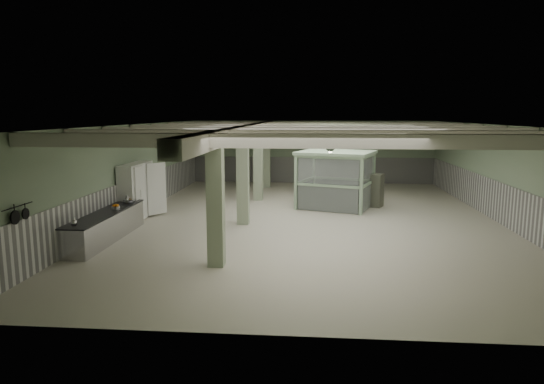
# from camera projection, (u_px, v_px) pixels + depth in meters

# --- Properties ---
(floor) EXTENTS (20.00, 20.00, 0.00)m
(floor) POSITION_uv_depth(u_px,v_px,m) (311.00, 219.00, 18.66)
(floor) COLOR beige
(floor) RESTS_ON ground
(ceiling) EXTENTS (14.00, 20.00, 0.02)m
(ceiling) POSITION_uv_depth(u_px,v_px,m) (312.00, 125.00, 18.08)
(ceiling) COLOR silver
(ceiling) RESTS_ON wall_back
(wall_back) EXTENTS (14.00, 0.02, 3.60)m
(wall_back) POSITION_uv_depth(u_px,v_px,m) (312.00, 152.00, 28.21)
(wall_back) COLOR #8EA584
(wall_back) RESTS_ON floor
(wall_front) EXTENTS (14.00, 0.02, 3.60)m
(wall_front) POSITION_uv_depth(u_px,v_px,m) (310.00, 241.00, 8.54)
(wall_front) COLOR #8EA584
(wall_front) RESTS_ON floor
(wall_left) EXTENTS (0.02, 20.00, 3.60)m
(wall_left) POSITION_uv_depth(u_px,v_px,m) (133.00, 171.00, 18.95)
(wall_left) COLOR #8EA584
(wall_left) RESTS_ON floor
(wall_right) EXTENTS (0.02, 20.00, 3.60)m
(wall_right) POSITION_uv_depth(u_px,v_px,m) (503.00, 175.00, 17.80)
(wall_right) COLOR #8EA584
(wall_right) RESTS_ON floor
(wainscot_left) EXTENTS (0.05, 19.90, 1.50)m
(wainscot_left) POSITION_uv_depth(u_px,v_px,m) (134.00, 197.00, 19.12)
(wainscot_left) COLOR silver
(wainscot_left) RESTS_ON floor
(wainscot_right) EXTENTS (0.05, 19.90, 1.50)m
(wainscot_right) POSITION_uv_depth(u_px,v_px,m) (500.00, 203.00, 17.97)
(wainscot_right) COLOR silver
(wainscot_right) RESTS_ON floor
(wainscot_back) EXTENTS (13.90, 0.05, 1.50)m
(wainscot_back) POSITION_uv_depth(u_px,v_px,m) (312.00, 170.00, 28.35)
(wainscot_back) COLOR silver
(wainscot_back) RESTS_ON floor
(girder) EXTENTS (0.45, 19.90, 0.40)m
(girder) POSITION_uv_depth(u_px,v_px,m) (246.00, 131.00, 18.33)
(girder) COLOR silver
(girder) RESTS_ON ceiling
(beam_a) EXTENTS (13.90, 0.35, 0.32)m
(beam_a) POSITION_uv_depth(u_px,v_px,m) (312.00, 141.00, 10.74)
(beam_a) COLOR silver
(beam_a) RESTS_ON ceiling
(beam_b) EXTENTS (13.90, 0.35, 0.32)m
(beam_b) POSITION_uv_depth(u_px,v_px,m) (312.00, 136.00, 13.20)
(beam_b) COLOR silver
(beam_b) RESTS_ON ceiling
(beam_c) EXTENTS (13.90, 0.35, 0.32)m
(beam_c) POSITION_uv_depth(u_px,v_px,m) (312.00, 132.00, 15.65)
(beam_c) COLOR silver
(beam_c) RESTS_ON ceiling
(beam_d) EXTENTS (13.90, 0.35, 0.32)m
(beam_d) POSITION_uv_depth(u_px,v_px,m) (312.00, 130.00, 18.11)
(beam_d) COLOR silver
(beam_d) RESTS_ON ceiling
(beam_e) EXTENTS (13.90, 0.35, 0.32)m
(beam_e) POSITION_uv_depth(u_px,v_px,m) (312.00, 128.00, 20.57)
(beam_e) COLOR silver
(beam_e) RESTS_ON ceiling
(beam_f) EXTENTS (13.90, 0.35, 0.32)m
(beam_f) POSITION_uv_depth(u_px,v_px,m) (313.00, 126.00, 23.03)
(beam_f) COLOR silver
(beam_f) RESTS_ON ceiling
(beam_g) EXTENTS (13.90, 0.35, 0.32)m
(beam_g) POSITION_uv_depth(u_px,v_px,m) (313.00, 125.00, 25.49)
(beam_g) COLOR silver
(beam_g) RESTS_ON ceiling
(column_a) EXTENTS (0.42, 0.42, 3.60)m
(column_a) POSITION_uv_depth(u_px,v_px,m) (216.00, 199.00, 12.68)
(column_a) COLOR #98A887
(column_a) RESTS_ON floor
(column_b) EXTENTS (0.42, 0.42, 3.60)m
(column_b) POSITION_uv_depth(u_px,v_px,m) (243.00, 175.00, 17.60)
(column_b) COLOR #98A887
(column_b) RESTS_ON floor
(column_c) EXTENTS (0.42, 0.42, 3.60)m
(column_c) POSITION_uv_depth(u_px,v_px,m) (258.00, 162.00, 22.51)
(column_c) COLOR #98A887
(column_c) RESTS_ON floor
(column_d) EXTENTS (0.42, 0.42, 3.60)m
(column_d) POSITION_uv_depth(u_px,v_px,m) (266.00, 155.00, 26.45)
(column_d) COLOR #98A887
(column_d) RESTS_ON floor
(hook_rail) EXTENTS (0.02, 1.20, 0.02)m
(hook_rail) POSITION_uv_depth(u_px,v_px,m) (18.00, 206.00, 11.46)
(hook_rail) COLOR black
(hook_rail) RESTS_ON wall_left
(pendant_front) EXTENTS (0.44, 0.44, 0.22)m
(pendant_front) POSITION_uv_depth(u_px,v_px,m) (330.00, 150.00, 13.21)
(pendant_front) COLOR #324335
(pendant_front) RESTS_ON ceiling
(pendant_mid) EXTENTS (0.44, 0.44, 0.22)m
(pendant_mid) POSITION_uv_depth(u_px,v_px,m) (325.00, 139.00, 18.62)
(pendant_mid) COLOR #324335
(pendant_mid) RESTS_ON ceiling
(pendant_back) EXTENTS (0.44, 0.44, 0.22)m
(pendant_back) POSITION_uv_depth(u_px,v_px,m) (323.00, 134.00, 23.54)
(pendant_back) COLOR #324335
(pendant_back) RESTS_ON ceiling
(prep_counter) EXTENTS (0.82, 4.67, 0.91)m
(prep_counter) POSITION_uv_depth(u_px,v_px,m) (106.00, 226.00, 15.52)
(prep_counter) COLOR #AEAEB2
(prep_counter) RESTS_ON floor
(pitcher_near) EXTENTS (0.21, 0.24, 0.27)m
(pitcher_near) POSITION_uv_depth(u_px,v_px,m) (74.00, 222.00, 13.49)
(pitcher_near) COLOR #AEAEB2
(pitcher_near) RESTS_ON prep_counter
(pitcher_far) EXTENTS (0.19, 0.22, 0.27)m
(pitcher_far) POSITION_uv_depth(u_px,v_px,m) (127.00, 199.00, 17.02)
(pitcher_far) COLOR #AEAEB2
(pitcher_far) RESTS_ON prep_counter
(veg_colander) EXTENTS (0.46, 0.46, 0.18)m
(veg_colander) POSITION_uv_depth(u_px,v_px,m) (128.00, 200.00, 17.10)
(veg_colander) COLOR #3E3D42
(veg_colander) RESTS_ON prep_counter
(orange_bowl) EXTENTS (0.30, 0.30, 0.10)m
(orange_bowl) POSITION_uv_depth(u_px,v_px,m) (116.00, 208.00, 15.92)
(orange_bowl) COLOR #B2B2B7
(orange_bowl) RESTS_ON prep_counter
(skillet_near) EXTENTS (0.04, 0.34, 0.34)m
(skillet_near) POSITION_uv_depth(u_px,v_px,m) (15.00, 217.00, 11.28)
(skillet_near) COLOR black
(skillet_near) RESTS_ON hook_rail
(skillet_far) EXTENTS (0.04, 0.27, 0.27)m
(skillet_far) POSITION_uv_depth(u_px,v_px,m) (26.00, 214.00, 11.70)
(skillet_far) COLOR black
(skillet_far) RESTS_ON hook_rail
(walkin_cooler) EXTENTS (1.01, 2.32, 2.13)m
(walkin_cooler) POSITION_uv_depth(u_px,v_px,m) (137.00, 192.00, 18.42)
(walkin_cooler) COLOR white
(walkin_cooler) RESTS_ON floor
(guard_booth) EXTENTS (3.69, 3.40, 2.43)m
(guard_booth) POSITION_uv_depth(u_px,v_px,m) (336.00, 169.00, 20.73)
(guard_booth) COLOR #9AB994
(guard_booth) RESTS_ON floor
(filing_cabinet) EXTENTS (0.69, 0.79, 1.43)m
(filing_cabinet) POSITION_uv_depth(u_px,v_px,m) (377.00, 190.00, 21.03)
(filing_cabinet) COLOR #626554
(filing_cabinet) RESTS_ON floor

